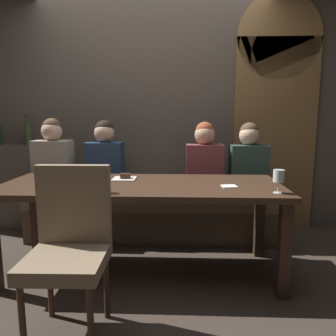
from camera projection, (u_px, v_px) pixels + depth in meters
ground at (142, 271)px, 2.65m from camera, size 9.00×9.00×0.00m
back_wall_tiled at (153, 95)px, 3.61m from camera, size 6.00×0.12×3.00m
arched_door at (276, 107)px, 3.51m from camera, size 0.90×0.05×2.55m
back_counter at (18, 186)px, 3.66m from camera, size 1.10×0.28×0.95m
dining_table at (141, 194)px, 2.54m from camera, size 2.20×0.84×0.74m
banquette_bench at (150, 218)px, 3.30m from camera, size 2.50×0.44×0.45m
chair_near_side at (70, 239)px, 1.86m from camera, size 0.45×0.45×0.98m
diner_redhead at (53, 160)px, 3.22m from camera, size 0.36×0.24×0.80m
diner_bearded at (105, 161)px, 3.24m from camera, size 0.36×0.24×0.78m
diner_far_end at (204, 163)px, 3.18m from camera, size 0.36×0.24×0.76m
diner_near_end at (248, 163)px, 3.16m from camera, size 0.36×0.24×0.76m
wine_bottle_pale_label at (28, 134)px, 3.55m from camera, size 0.08×0.08×0.33m
wine_glass_center_front at (279, 177)px, 2.20m from camera, size 0.08×0.08×0.16m
wine_glass_far_right at (79, 172)px, 2.38m from camera, size 0.08×0.08×0.16m
wine_glass_end_right at (98, 177)px, 2.22m from camera, size 0.08×0.08×0.16m
dessert_plate at (125, 178)px, 2.69m from camera, size 0.19×0.19×0.05m
fork_on_table at (107, 180)px, 2.67m from camera, size 0.05×0.17×0.01m
folded_napkin at (229, 186)px, 2.41m from camera, size 0.12×0.12×0.01m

